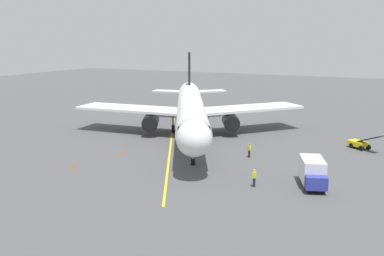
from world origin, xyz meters
name	(u,v)px	position (x,y,z in m)	size (l,w,h in m)	color
ground_plane	(188,133)	(0.00, 0.00, 0.00)	(220.00, 220.00, 0.00)	#4C4C4F
apron_lead_in_line	(170,146)	(-1.34, 7.80, 0.01)	(0.24, 40.00, 0.01)	yellow
airplane	(191,109)	(-1.21, 1.55, 4.00)	(31.41, 37.33, 11.50)	white
ground_crew_marshaller	(254,178)	(-15.80, 17.63, 0.89)	(0.29, 0.42, 1.71)	#23232D
ground_crew_wing_walker	(249,150)	(-12.19, 8.25, 0.89)	(0.47, 0.42, 1.71)	#23232D
box_truck_near_nose	(313,172)	(-20.70, 15.13, 1.39)	(3.41, 4.99, 2.62)	#2D3899
belt_loader_portside	(360,143)	(-23.54, -1.82, 0.71)	(4.39, 3.70, 2.32)	yellow
safety_cone_nose_left	(122,152)	(2.05, 13.83, 0.28)	(0.32, 0.32, 0.55)	#F2590F
safety_cone_nose_right	(73,166)	(3.52, 20.66, 0.28)	(0.32, 0.32, 0.55)	#F2590F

